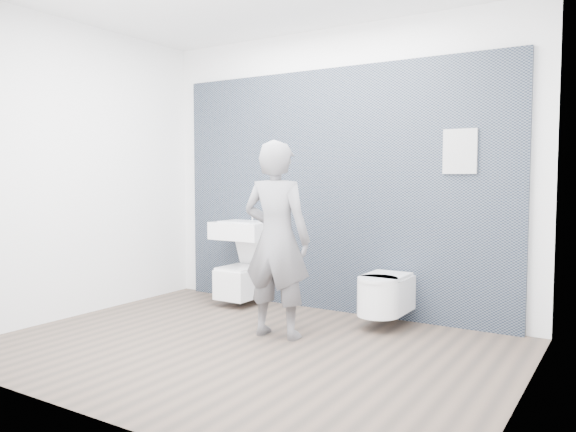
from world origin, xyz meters
The scene contains 8 objects.
ground centered at (0.00, 0.00, 0.00)m, with size 4.00×4.00×0.00m, color brown.
room_shell centered at (0.00, 0.00, 1.74)m, with size 4.00×4.00×4.00m.
tile_wall centered at (0.00, 1.47, 0.00)m, with size 3.60×0.06×2.40m, color black.
washbasin centered at (-0.93, 1.21, 0.78)m, with size 0.60×0.45×0.45m.
toilet_square centered at (-0.93, 1.18, 0.26)m, with size 0.36×0.52×0.69m.
toilet_rounded centered at (0.67, 1.12, 0.30)m, with size 0.37×0.63×0.34m.
info_placard centered at (1.24, 1.43, 0.00)m, with size 0.29×0.03×0.39m, color white.
visitor centered at (0.02, 0.38, 0.82)m, with size 0.60×0.39×1.64m, color slate.
Camera 1 is at (2.56, -3.50, 1.34)m, focal length 35.00 mm.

